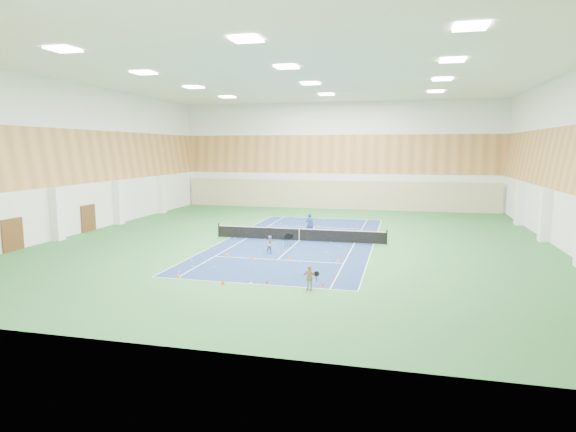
{
  "coord_description": "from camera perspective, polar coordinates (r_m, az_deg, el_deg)",
  "views": [
    {
      "loc": [
        7.46,
        -34.48,
        6.82
      ],
      "look_at": [
        -0.59,
        -1.11,
        2.0
      ],
      "focal_mm": 30.0,
      "sensor_mm": 36.0,
      "label": 1
    }
  ],
  "objects": [
    {
      "name": "ground",
      "position": [
        35.93,
        1.34,
        -2.95
      ],
      "size": [
        40.0,
        40.0,
        0.0
      ],
      "primitive_type": "plane",
      "color": "#2C6733",
      "rests_on": "ground"
    },
    {
      "name": "room_shell",
      "position": [
        35.28,
        1.37,
        6.66
      ],
      "size": [
        36.0,
        40.0,
        12.0
      ],
      "primitive_type": null,
      "color": "white",
      "rests_on": "ground"
    },
    {
      "name": "wood_cladding",
      "position": [
        35.29,
        1.38,
        9.91
      ],
      "size": [
        36.0,
        40.0,
        8.0
      ],
      "primitive_type": null,
      "color": "#C18247",
      "rests_on": "room_shell"
    },
    {
      "name": "ceiling_light_grid",
      "position": [
        35.64,
        1.4,
        16.22
      ],
      "size": [
        21.4,
        25.4,
        0.06
      ],
      "primitive_type": null,
      "color": "white",
      "rests_on": "room_shell"
    },
    {
      "name": "court_surface",
      "position": [
        35.93,
        1.34,
        -2.94
      ],
      "size": [
        10.97,
        23.77,
        0.01
      ],
      "primitive_type": "cube",
      "color": "navy",
      "rests_on": "ground"
    },
    {
      "name": "tennis_balls_scatter",
      "position": [
        35.92,
        1.34,
        -2.88
      ],
      "size": [
        10.57,
        22.77,
        0.07
      ],
      "primitive_type": null,
      "color": "#E2F229",
      "rests_on": "ground"
    },
    {
      "name": "tennis_net",
      "position": [
        35.83,
        1.34,
        -2.09
      ],
      "size": [
        12.8,
        0.1,
        1.1
      ],
      "primitive_type": null,
      "color": "black",
      "rests_on": "ground"
    },
    {
      "name": "back_curtain",
      "position": [
        54.99,
        5.72,
        2.51
      ],
      "size": [
        35.4,
        0.16,
        3.2
      ],
      "primitive_type": "cube",
      "color": "#C6B793",
      "rests_on": "ground"
    },
    {
      "name": "door_left_a",
      "position": [
        37.12,
        -29.84,
        -1.94
      ],
      "size": [
        0.08,
        1.8,
        2.2
      ],
      "primitive_type": "cube",
      "color": "#593319",
      "rests_on": "ground"
    },
    {
      "name": "door_left_b",
      "position": [
        43.19,
        -22.58,
        -0.23
      ],
      "size": [
        0.08,
        1.8,
        2.2
      ],
      "primitive_type": "cube",
      "color": "#593319",
      "rests_on": "ground"
    },
    {
      "name": "coach",
      "position": [
        37.95,
        2.59,
        -1.01
      ],
      "size": [
        0.71,
        0.53,
        1.78
      ],
      "primitive_type": "imported",
      "rotation": [
        0.0,
        0.0,
        2.97
      ],
      "color": "navy",
      "rests_on": "ground"
    },
    {
      "name": "child_court",
      "position": [
        31.42,
        -2.11,
        -3.43
      ],
      "size": [
        0.74,
        0.71,
        1.2
      ],
      "primitive_type": "imported",
      "rotation": [
        0.0,
        0.0,
        0.61
      ],
      "color": "#94959C",
      "rests_on": "ground"
    },
    {
      "name": "child_apron",
      "position": [
        23.56,
        2.53,
        -7.32
      ],
      "size": [
        0.74,
        0.39,
        1.21
      ],
      "primitive_type": "imported",
      "rotation": [
        0.0,
        0.0,
        -0.14
      ],
      "color": "tan",
      "rests_on": "ground"
    },
    {
      "name": "ball_cart",
      "position": [
        33.95,
        0.12,
        -2.88
      ],
      "size": [
        0.58,
        0.58,
        0.83
      ],
      "primitive_type": null,
      "rotation": [
        0.0,
        0.0,
        -0.24
      ],
      "color": "black",
      "rests_on": "ground"
    },
    {
      "name": "cone_svc_a",
      "position": [
        31.13,
        -7.15,
        -4.51
      ],
      "size": [
        0.21,
        0.21,
        0.23
      ],
      "primitive_type": "cone",
      "color": "#FF5D0D",
      "rests_on": "ground"
    },
    {
      "name": "cone_svc_b",
      "position": [
        30.18,
        -4.26,
        -4.86
      ],
      "size": [
        0.22,
        0.22,
        0.24
      ],
      "primitive_type": "cone",
      "color": "#D9640B",
      "rests_on": "ground"
    },
    {
      "name": "cone_svc_c",
      "position": [
        29.75,
        0.1,
        -5.03
      ],
      "size": [
        0.21,
        0.21,
        0.23
      ],
      "primitive_type": "cone",
      "color": "orange",
      "rests_on": "ground"
    },
    {
      "name": "cone_svc_d",
      "position": [
        29.58,
        5.95,
        -5.17
      ],
      "size": [
        0.19,
        0.19,
        0.21
      ],
      "primitive_type": "cone",
      "color": "#FE630D",
      "rests_on": "ground"
    },
    {
      "name": "cone_base_a",
      "position": [
        26.41,
        -12.87,
        -6.9
      ],
      "size": [
        0.23,
        0.23,
        0.25
      ],
      "primitive_type": "cone",
      "color": "orange",
      "rests_on": "ground"
    },
    {
      "name": "cone_base_b",
      "position": [
        24.81,
        -7.71,
        -7.75
      ],
      "size": [
        0.22,
        0.22,
        0.24
      ],
      "primitive_type": "cone",
      "color": "#E0550B",
      "rests_on": "ground"
    },
    {
      "name": "cone_base_c",
      "position": [
        24.74,
        -2.51,
        -7.78
      ],
      "size": [
        0.18,
        0.18,
        0.2
      ],
      "primitive_type": "cone",
      "color": "#E13D0B",
      "rests_on": "ground"
    },
    {
      "name": "cone_base_d",
      "position": [
        24.4,
        4.15,
        -8.02
      ],
      "size": [
        0.18,
        0.18,
        0.2
      ],
      "primitive_type": "cone",
      "color": "#FF4B0D",
      "rests_on": "ground"
    }
  ]
}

